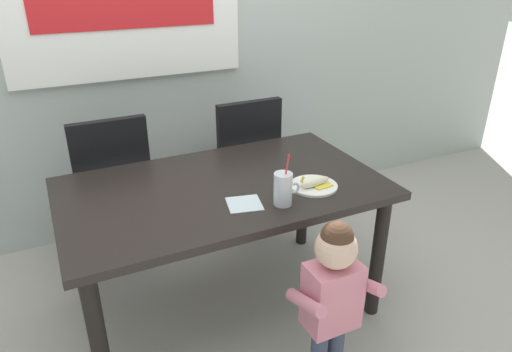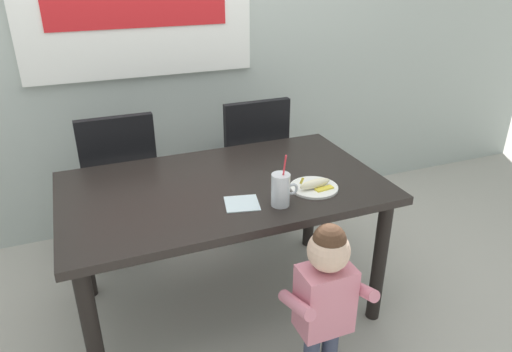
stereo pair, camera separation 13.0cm
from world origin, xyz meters
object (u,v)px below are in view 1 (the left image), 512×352
object	(u,v)px
snack_plate	(314,186)
dining_table	(224,202)
milk_cup	(283,191)
peeled_banana	(315,182)
dining_chair_left	(112,182)
paper_napkin	(244,204)
toddler_standing	(333,289)
dining_chair_right	(242,159)

from	to	relation	value
snack_plate	dining_table	bearing A→B (deg)	151.84
milk_cup	peeled_banana	xyz separation A→B (m)	(0.21, 0.07, -0.04)
milk_cup	peeled_banana	distance (m)	0.23
dining_chair_left	paper_napkin	bearing A→B (deg)	115.70
snack_plate	peeled_banana	xyz separation A→B (m)	(-0.00, -0.01, 0.03)
dining_table	paper_napkin	world-z (taller)	paper_napkin
dining_chair_left	toddler_standing	xyz separation A→B (m)	(0.64, -1.36, -0.02)
dining_table	peeled_banana	xyz separation A→B (m)	(0.38, -0.22, 0.12)
dining_chair_left	toddler_standing	distance (m)	1.50
dining_chair_left	peeled_banana	world-z (taller)	dining_chair_left
dining_chair_right	toddler_standing	xyz separation A→B (m)	(-0.20, -1.35, -0.02)
dining_chair_right	peeled_banana	bearing A→B (deg)	88.55
snack_plate	paper_napkin	size ratio (longest dim) A/B	1.53
dining_chair_right	paper_napkin	bearing A→B (deg)	66.62
toddler_standing	milk_cup	xyz separation A→B (m)	(-0.04, 0.37, 0.29)
dining_table	dining_chair_left	bearing A→B (deg)	121.47
dining_table	peeled_banana	bearing A→B (deg)	-29.74
dining_table	paper_napkin	size ratio (longest dim) A/B	10.31
dining_chair_left	toddler_standing	bearing A→B (deg)	115.07
dining_chair_left	dining_chair_right	xyz separation A→B (m)	(0.84, -0.01, 0.00)
milk_cup	paper_napkin	distance (m)	0.18
dining_table	dining_chair_right	bearing A→B (deg)	59.39
dining_chair_right	toddler_standing	size ratio (longest dim) A/B	1.15
milk_cup	toddler_standing	bearing A→B (deg)	-84.35
peeled_banana	paper_napkin	bearing A→B (deg)	-179.89
dining_chair_left	dining_chair_right	world-z (taller)	same
peeled_banana	paper_napkin	xyz separation A→B (m)	(-0.37, -0.00, -0.03)
milk_cup	snack_plate	xyz separation A→B (m)	(0.21, 0.09, -0.06)
peeled_banana	snack_plate	bearing A→B (deg)	82.32
toddler_standing	dining_chair_left	bearing A→B (deg)	115.07
dining_chair_right	paper_napkin	distance (m)	1.01
dining_table	snack_plate	distance (m)	0.45
toddler_standing	paper_napkin	distance (m)	0.53
toddler_standing	peeled_banana	size ratio (longest dim) A/B	4.82
dining_table	dining_chair_right	size ratio (longest dim) A/B	1.61
milk_cup	snack_plate	bearing A→B (deg)	21.70
dining_chair_right	paper_napkin	size ratio (longest dim) A/B	6.40
peeled_banana	toddler_standing	bearing A→B (deg)	-111.73
toddler_standing	paper_napkin	world-z (taller)	toddler_standing
toddler_standing	milk_cup	bearing A→B (deg)	95.65
toddler_standing	paper_napkin	xyz separation A→B (m)	(-0.19, 0.44, 0.22)
snack_plate	paper_napkin	xyz separation A→B (m)	(-0.37, -0.01, -0.00)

